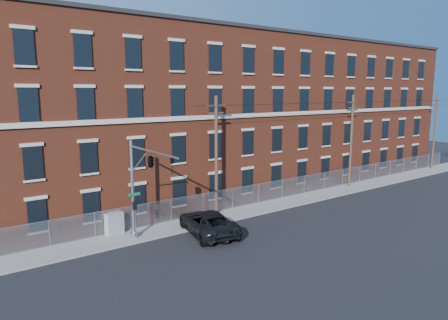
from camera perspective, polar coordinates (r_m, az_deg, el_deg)
name	(u,v)px	position (r m, az deg, el deg)	size (l,w,h in m)	color
ground	(239,239)	(29.82, 2.08, -10.99)	(140.00, 140.00, 0.00)	black
sidewalk	(303,198)	(41.14, 10.94, -5.28)	(65.00, 3.00, 0.12)	gray
mill_building	(246,112)	(46.37, 3.10, 6.67)	(55.30, 14.32, 16.30)	maroon
chain_link_fence	(294,186)	(41.77, 9.68, -3.61)	(59.06, 0.06, 1.85)	#A5A8AD
traffic_signal_mast	(146,170)	(27.09, -10.79, -1.41)	(0.90, 6.75, 7.00)	#9EA0A5
utility_pole_near	(216,154)	(34.00, -1.08, 0.88)	(1.80, 0.28, 10.00)	#462F23
utility_pole_mid	(351,139)	(46.66, 17.32, 2.80)	(1.80, 0.28, 10.00)	#462F23
utility_pole_far	(435,130)	(62.02, 27.30, 3.74)	(1.80, 0.28, 10.00)	#462F23
overhead_wires	(353,104)	(46.40, 17.55, 7.44)	(40.00, 0.62, 0.62)	black
pickup_truck	(208,222)	(30.63, -2.27, -8.69)	(2.92, 6.32, 1.76)	black
utility_cabinet	(114,224)	(31.28, -15.04, -8.55)	(1.28, 0.64, 1.60)	gray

